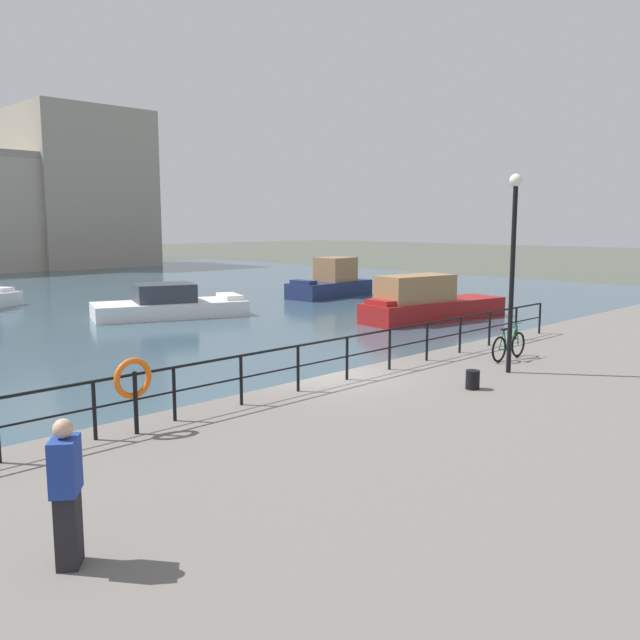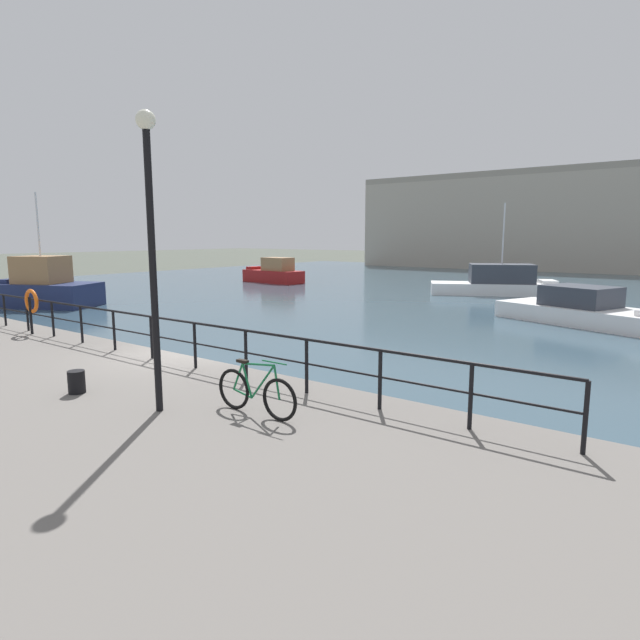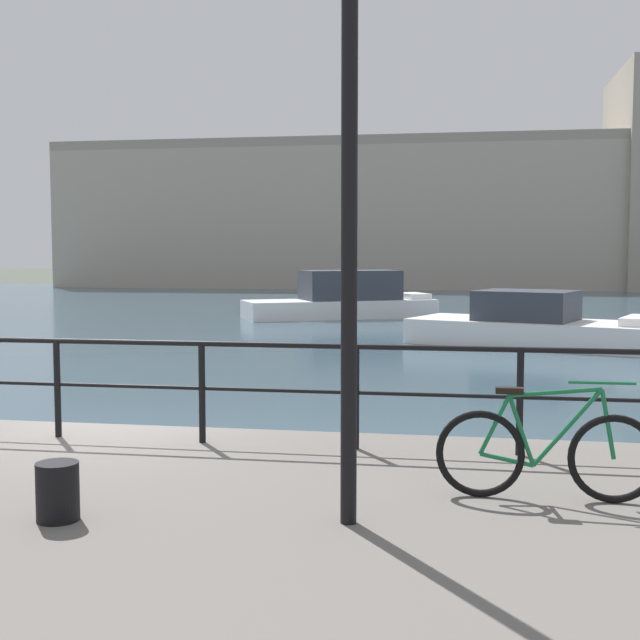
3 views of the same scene
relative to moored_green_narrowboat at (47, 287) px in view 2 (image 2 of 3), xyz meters
The scene contains 11 objects.
ground_plane 19.78m from the moored_green_narrowboat, 17.20° to the right, with size 240.00×240.00×0.00m, color #4C5147.
water_basin 30.83m from the moored_green_narrowboat, 52.24° to the left, with size 80.00×60.00×0.01m, color #385160.
moored_green_narrowboat is the anchor object (origin of this frame).
moored_cabin_cruiser 27.65m from the moored_green_narrowboat, 24.35° to the left, with size 7.95×5.39×1.67m.
moored_red_daysailer 19.21m from the moored_green_narrowboat, 90.96° to the left, with size 5.72×2.51×2.12m.
moored_harbor_tender 27.78m from the moored_green_narrowboat, 49.65° to the left, with size 8.47×5.97×6.04m.
quay_railing 19.14m from the moored_green_narrowboat, 20.15° to the right, with size 21.26×0.07×1.08m.
parked_bicycle 25.13m from the moored_green_narrowboat, 18.85° to the right, with size 1.77×0.09×0.98m.
mooring_bollard 22.17m from the moored_green_narrowboat, 24.73° to the right, with size 0.32×0.32×0.44m, color black.
life_ring_stand 14.62m from the moored_green_narrowboat, 27.52° to the right, with size 0.75×0.16×1.40m.
quay_lamp_post 24.21m from the moored_green_narrowboat, 21.91° to the right, with size 0.32×0.32×4.99m.
Camera 2 is at (10.98, -8.52, 3.85)m, focal length 29.80 mm.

